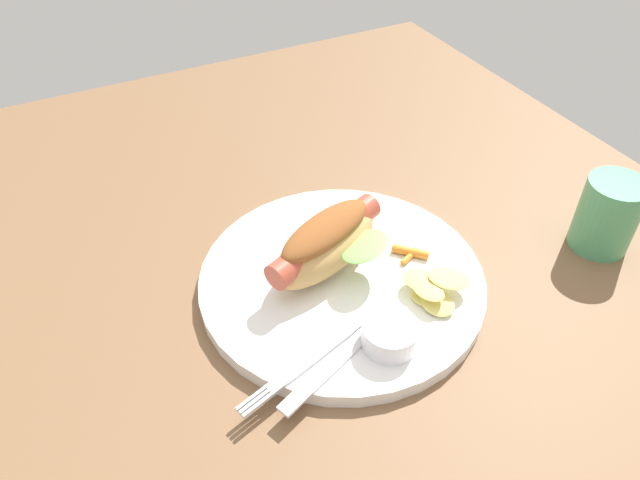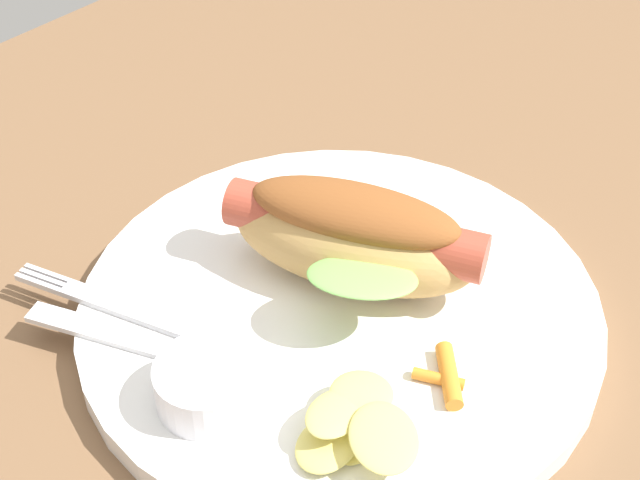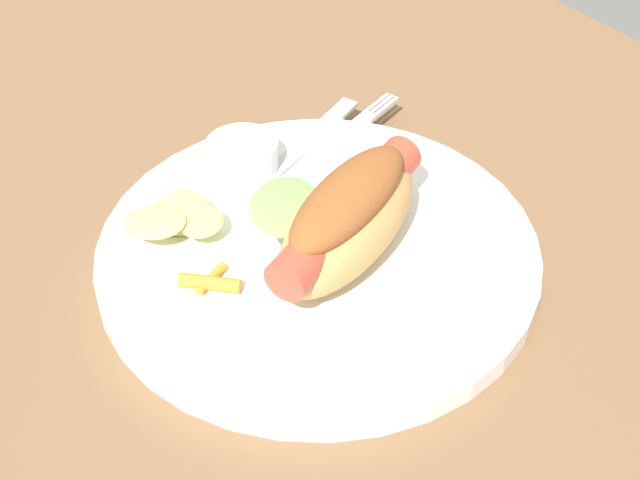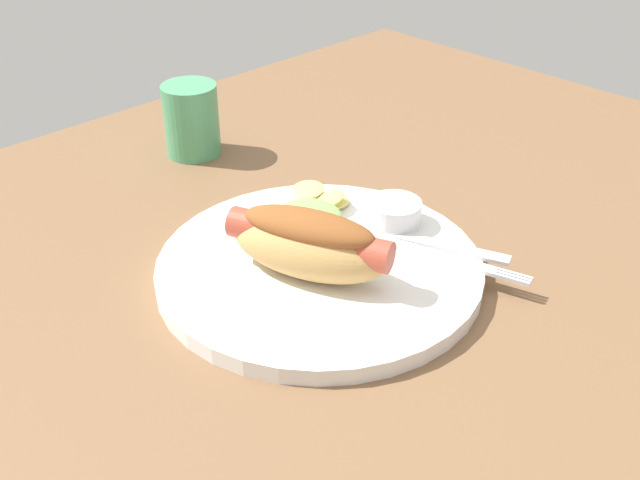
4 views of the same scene
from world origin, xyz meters
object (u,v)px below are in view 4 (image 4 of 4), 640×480
Objects in this scene: hot_dog at (309,242)px; drinking_cup at (191,120)px; sauce_ramekin at (394,213)px; carrot_garnish at (268,222)px; fork at (441,257)px; knife at (436,244)px; plate at (319,268)px; chips_pile at (321,199)px.

drinking_cup is (-9.54, -30.28, -0.62)cm from hot_dog.
drinking_cup is (2.51, -29.89, 1.49)cm from sauce_ramekin.
hot_dog is at bearing 72.20° from carrot_garnish.
knife is at bearing 125.04° from fork.
sauce_ramekin is 30.03cm from drinking_cup.
knife is 1.64× the size of drinking_cup.
chips_pile is at bearing -135.68° from plate.
plate is at bearing 75.78° from drinking_cup.
hot_dog is 4.37× the size of carrot_garnish.
plate is 11.38cm from knife.
carrot_garnish is at bearing -95.45° from plate.
plate is 10.20cm from sauce_ramekin.
carrot_garnish reaches higher than fork.
carrot_garnish is 22.58cm from drinking_cup.
hot_dog is 1.80× the size of drinking_cup.
carrot_garnish reaches higher than knife.
drinking_cup reaches higher than plate.
chips_pile reaches higher than knife.
hot_dog is at bearing 20.82° from plate.
hot_dog reaches higher than fork.
carrot_garnish is (6.16, -1.28, -0.65)cm from chips_pile.
hot_dog reaches higher than carrot_garnish.
sauce_ramekin reaches higher than fork.
fork is at bearing 95.56° from chips_pile.
knife is at bearing 44.79° from hot_dog.
carrot_garnish is (8.93, -13.93, 0.26)cm from knife.
plate is 9.87cm from chips_pile.
drinking_cup is (-6.71, -21.44, 2.29)cm from carrot_garnish.
sauce_ramekin reaches higher than chips_pile.
carrot_garnish is 0.41× the size of drinking_cup.
chips_pile is at bearing 108.22° from hot_dog.
hot_dog is 12.25cm from sauce_ramekin.
knife is at bearing 122.65° from carrot_garnish.
sauce_ramekin reaches higher than carrot_garnish.
chips_pile is at bearing 88.63° from drinking_cup.
chips_pile is at bearing -66.92° from sauce_ramekin.
sauce_ramekin is (-12.06, -0.39, -2.11)cm from hot_dog.
knife is (-9.70, 5.88, 0.98)cm from plate.
chips_pile is (-6.93, -6.77, 1.89)cm from plate.
hot_dog is at bearing 1.85° from sauce_ramekin.
sauce_ramekin is at bearing 177.72° from plate.
drinking_cup reaches higher than sauce_ramekin.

